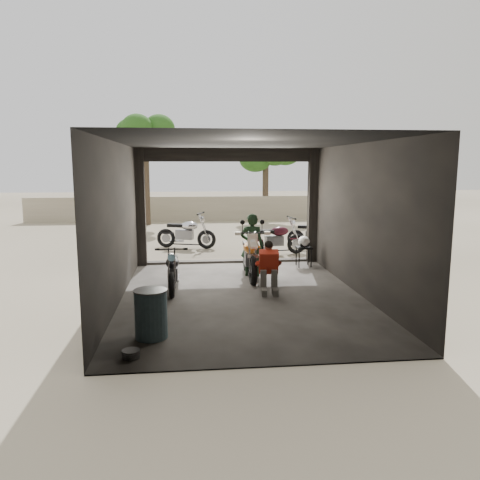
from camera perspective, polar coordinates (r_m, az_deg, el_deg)
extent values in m
plane|color=#7A6D56|center=(9.92, 0.28, -6.96)|extent=(80.00, 80.00, 0.00)
cube|color=#2D2B28|center=(9.91, 0.28, -6.90)|extent=(5.00, 7.00, 0.02)
plane|color=black|center=(9.54, 0.29, 11.85)|extent=(7.00, 7.00, 0.00)
cube|color=black|center=(6.17, 4.03, -1.60)|extent=(5.00, 0.02, 3.20)
cube|color=black|center=(9.64, -14.66, 1.99)|extent=(0.02, 7.00, 3.20)
cube|color=black|center=(10.19, 14.40, 2.38)|extent=(0.02, 7.00, 3.20)
cube|color=black|center=(12.96, -12.01, 3.85)|extent=(0.24, 0.24, 3.20)
cube|color=black|center=(13.36, 8.81, 4.09)|extent=(0.24, 0.24, 3.20)
cube|color=black|center=(12.94, -1.48, 10.33)|extent=(5.00, 0.16, 0.36)
cube|color=#2D2B28|center=(13.29, -1.46, -2.63)|extent=(5.00, 0.25, 0.08)
cube|color=gray|center=(23.59, -3.64, 3.88)|extent=(18.00, 0.30, 1.20)
cylinder|color=#382B1E|center=(22.07, -11.34, 6.47)|extent=(0.30, 0.30, 3.58)
ellipsoid|color=#1E4C14|center=(22.09, -11.52, 12.28)|extent=(2.20, 2.20, 3.14)
cylinder|color=#382B1E|center=(23.81, 3.12, 6.35)|extent=(0.30, 0.30, 3.20)
ellipsoid|color=#1E4C14|center=(23.80, 3.16, 11.16)|extent=(2.20, 2.20, 2.80)
imported|color=black|center=(11.56, 1.46, -0.63)|extent=(0.65, 0.50, 1.58)
cube|color=black|center=(12.79, 7.79, -0.92)|extent=(0.40, 0.40, 0.04)
cylinder|color=black|center=(12.64, 7.21, -2.26)|extent=(0.03, 0.03, 0.53)
cylinder|color=black|center=(12.72, 8.68, -2.22)|extent=(0.03, 0.03, 0.53)
cylinder|color=black|center=(12.96, 6.87, -1.97)|extent=(0.03, 0.03, 0.53)
cylinder|color=black|center=(13.04, 8.30, -1.94)|extent=(0.03, 0.03, 0.53)
ellipsoid|color=white|center=(12.73, 7.79, -0.19)|extent=(0.37, 0.38, 0.30)
cylinder|color=#436471|center=(7.64, -10.80, -8.95)|extent=(0.60, 0.60, 0.80)
cylinder|color=black|center=(12.99, 15.27, 1.77)|extent=(0.08, 0.08, 2.31)
cylinder|color=white|center=(12.89, 15.48, 5.93)|extent=(0.84, 0.03, 0.84)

